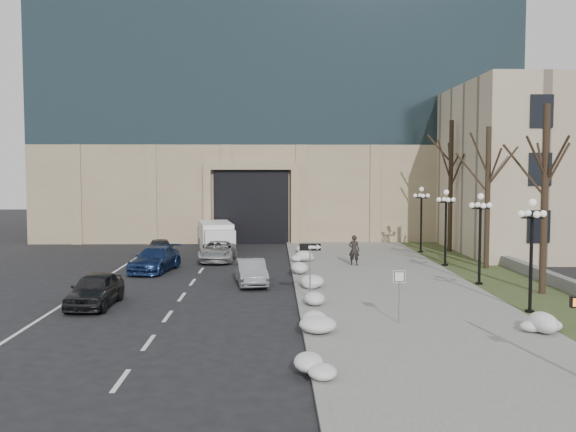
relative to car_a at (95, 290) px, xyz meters
name	(u,v)px	position (x,y,z in m)	size (l,w,h in m)	color
ground	(344,359)	(9.97, -8.01, -0.74)	(160.00, 160.00, 0.00)	black
sidewalk	(381,280)	(13.47, 5.99, -0.68)	(9.00, 40.00, 0.12)	gray
curb	(296,281)	(8.97, 5.99, -0.67)	(0.30, 40.00, 0.14)	gray
grass_strip	(501,280)	(19.97, 5.99, -0.69)	(4.00, 40.00, 0.10)	#334120
stone_wall	(524,269)	(21.97, 7.99, -0.39)	(0.50, 30.00, 0.70)	gray
office_tower	(275,41)	(7.96, 35.57, 17.76)	(40.00, 24.70, 36.00)	tan
car_a	(95,290)	(0.00, 0.00, 0.00)	(1.74, 4.33, 1.48)	black
car_b	(251,272)	(6.61, 5.16, -0.07)	(1.41, 4.05, 1.33)	#98999F
car_c	(155,259)	(0.81, 9.72, -0.03)	(1.99, 4.89, 1.42)	navy
car_d	(218,251)	(4.12, 13.89, -0.09)	(2.17, 4.70, 1.30)	#BDBDBD
car_e	(161,248)	(0.14, 15.46, -0.07)	(1.58, 3.92, 1.34)	#2F2F34
pedestrian	(354,250)	(12.70, 11.20, 0.31)	(0.68, 0.45, 1.86)	black
box_truck	(216,237)	(3.50, 19.86, 0.25)	(3.30, 6.71, 2.04)	silver
one_way_sign	(314,254)	(9.55, 0.56, 1.46)	(0.99, 0.26, 2.66)	slate
keep_sign	(399,285)	(12.50, -3.90, 0.83)	(0.46, 0.07, 2.13)	slate
snow_clump_a	(322,368)	(9.12, -9.94, -0.44)	(1.10, 1.60, 0.36)	white
snow_clump_b	(313,326)	(9.17, -5.00, -0.44)	(1.10, 1.60, 0.36)	white
snow_clump_c	(308,301)	(9.23, -0.44, -0.44)	(1.10, 1.60, 0.36)	white
snow_clump_d	(310,284)	(9.56, 3.65, -0.44)	(1.10, 1.60, 0.36)	white
snow_clump_e	(302,269)	(9.39, 8.39, -0.44)	(1.10, 1.60, 0.36)	white
snow_clump_f	(303,259)	(9.63, 12.80, -0.44)	(1.10, 1.60, 0.36)	white
snow_clump_g	(300,250)	(9.60, 17.36, -0.44)	(1.10, 1.60, 0.36)	white
snow_clump_h	(545,328)	(17.44, -5.43, -0.44)	(1.10, 1.60, 0.36)	white
lamppost_a	(532,240)	(18.27, -2.01, 2.34)	(1.18, 1.18, 4.76)	black
lamppost_b	(480,226)	(18.27, 4.49, 2.34)	(1.18, 1.18, 4.76)	black
lamppost_c	(446,217)	(18.27, 10.99, 2.34)	(1.18, 1.18, 4.76)	black
lamppost_d	(421,211)	(18.27, 17.49, 2.34)	(1.18, 1.18, 4.76)	black
tree_near	(545,172)	(20.47, 1.99, 5.09)	(3.20, 3.20, 9.00)	black
tree_mid	(488,177)	(20.47, 9.99, 4.77)	(3.20, 3.20, 8.50)	black
tree_far	(451,167)	(20.47, 17.99, 5.41)	(3.20, 3.20, 9.50)	black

